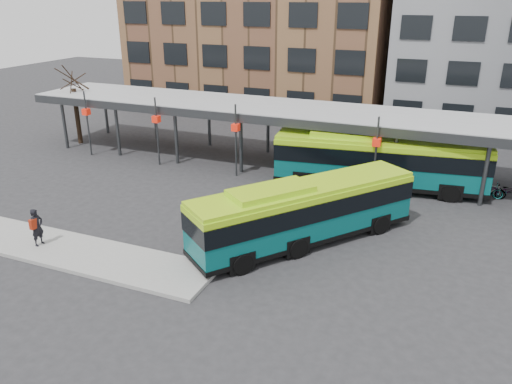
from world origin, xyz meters
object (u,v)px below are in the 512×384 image
at_px(bus_front, 304,211).
at_px(pedestrian, 37,227).
at_px(tree, 77,114).
at_px(bus_rear, 378,160).

xyz_separation_m(bus_front, pedestrian, (-11.40, -5.40, -0.56)).
bearing_deg(tree, pedestrian, -55.06).
distance_m(tree, pedestrian, 18.55).
bearing_deg(pedestrian, bus_rear, -40.57).
bearing_deg(pedestrian, bus_front, -61.97).
height_order(bus_front, pedestrian, bus_front).
height_order(bus_front, bus_rear, bus_rear).
xyz_separation_m(tree, bus_rear, (23.99, -0.94, -0.61)).
height_order(tree, bus_rear, tree).
bearing_deg(bus_front, pedestrian, 152.99).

